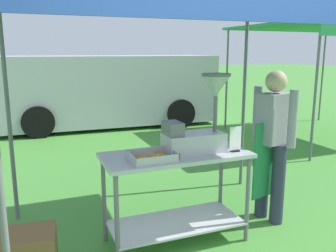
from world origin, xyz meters
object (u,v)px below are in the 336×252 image
stall_canopy (172,6)px  menu_sign (235,141)px  neighbour_tent (326,29)px  van_silver (106,89)px  donut_cart (176,180)px  vendor (272,139)px  donut_fryer (199,124)px  donut_tray (152,157)px

stall_canopy → menu_sign: bearing=-24.5°
menu_sign → neighbour_tent: neighbour_tent is taller
van_silver → menu_sign: bearing=-90.8°
van_silver → neighbour_tent: size_ratio=1.72×
donut_cart → vendor: size_ratio=0.85×
stall_canopy → vendor: 1.69m
stall_canopy → vendor: (1.11, -0.06, -1.28)m
donut_fryer → menu_sign: bearing=-23.4°
donut_tray → vendor: (1.38, 0.16, 0.00)m
donut_cart → vendor: bearing=2.2°
vendor → neighbour_tent: size_ratio=0.53×
donut_cart → vendor: 1.15m
stall_canopy → vendor: size_ratio=1.90×
menu_sign → van_silver: 6.00m
stall_canopy → donut_tray: 1.33m
menu_sign → donut_fryer: bearing=156.6°
donut_fryer → vendor: bearing=3.4°
donut_cart → van_silver: bearing=84.0°
donut_tray → menu_sign: (0.81, -0.03, 0.08)m
vendor → donut_fryer: bearing=-176.6°
stall_canopy → neighbour_tent: bearing=31.5°
stall_canopy → donut_tray: (-0.27, -0.21, -1.28)m
menu_sign → neighbour_tent: bearing=37.1°
donut_fryer → menu_sign: (0.31, -0.14, -0.16)m
menu_sign → neighbour_tent: (3.99, 3.02, 1.26)m
stall_canopy → donut_cart: bearing=-90.0°
neighbour_tent → donut_tray: bearing=-148.1°
donut_tray → vendor: 1.39m
stall_canopy → van_silver: bearing=83.9°
donut_cart → menu_sign: menu_sign is taller
neighbour_tent → stall_canopy: bearing=-148.5°
stall_canopy → menu_sign: (0.54, -0.25, -1.20)m
van_silver → donut_tray: bearing=-98.5°
stall_canopy → menu_sign: stall_canopy is taller
donut_tray → neighbour_tent: (4.80, 2.99, 1.34)m
donut_fryer → menu_sign: size_ratio=3.04×
stall_canopy → van_silver: (0.62, 5.76, -1.30)m
stall_canopy → donut_cart: 1.57m
stall_canopy → vendor: stall_canopy is taller
vendor → van_silver: size_ratio=0.31×
donut_cart → van_silver: size_ratio=0.26×
donut_fryer → menu_sign: 0.38m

